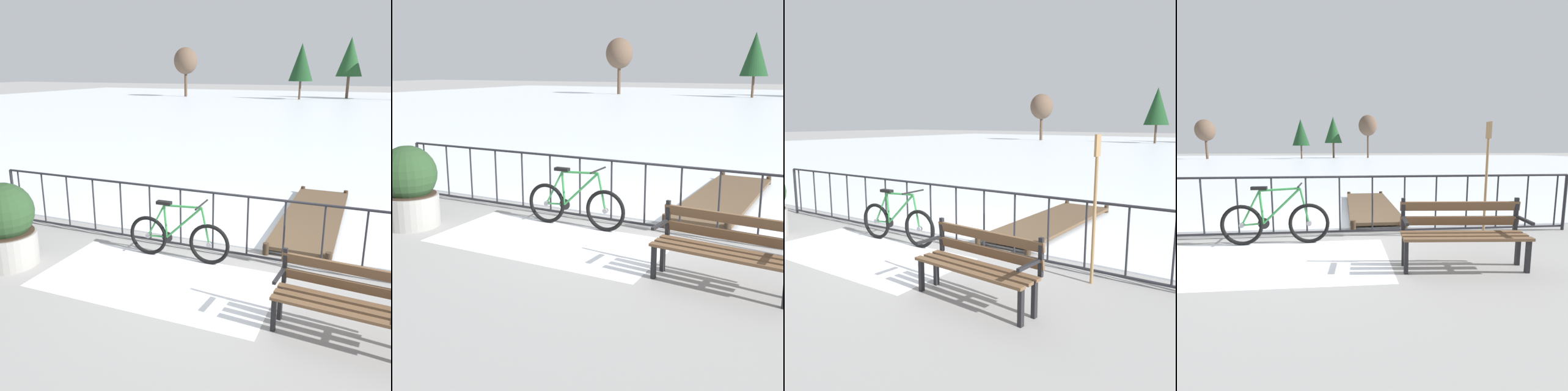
{
  "view_description": "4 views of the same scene",
  "coord_description": "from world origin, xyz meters",
  "views": [
    {
      "loc": [
        1.95,
        -6.16,
        2.93
      ],
      "look_at": [
        -0.66,
        0.16,
        0.92
      ],
      "focal_mm": 39.44,
      "sensor_mm": 36.0,
      "label": 1
    },
    {
      "loc": [
        3.12,
        -7.28,
        2.47
      ],
      "look_at": [
        -0.27,
        -0.85,
        0.67
      ],
      "focal_mm": 47.26,
      "sensor_mm": 36.0,
      "label": 2
    },
    {
      "loc": [
        4.67,
        -5.56,
        2.14
      ],
      "look_at": [
        0.81,
        -0.03,
        0.96
      ],
      "focal_mm": 38.96,
      "sensor_mm": 36.0,
      "label": 3
    },
    {
      "loc": [
        0.35,
        -5.41,
        1.55
      ],
      "look_at": [
        0.88,
        0.13,
        0.7
      ],
      "focal_mm": 28.67,
      "sensor_mm": 36.0,
      "label": 4
    }
  ],
  "objects": [
    {
      "name": "park_bench",
      "position": [
        1.89,
        -1.6,
        0.51
      ],
      "size": [
        1.63,
        0.6,
        0.89
      ],
      "color": "brown",
      "rests_on": "ground"
    },
    {
      "name": "snow_patch",
      "position": [
        -0.72,
        -1.2,
        0.0
      ],
      "size": [
        3.39,
        1.75,
        0.01
      ],
      "primitive_type": "cube",
      "color": "white",
      "rests_on": "ground"
    },
    {
      "name": "ground_plane",
      "position": [
        0.0,
        0.0,
        0.0
      ],
      "size": [
        160.0,
        160.0,
        0.0
      ],
      "primitive_type": "plane",
      "color": "gray"
    },
    {
      "name": "tree_far_west",
      "position": [
        -5.25,
        38.64,
        3.6
      ],
      "size": [
        2.35,
        2.35,
        5.41
      ],
      "color": "brown",
      "rests_on": "ground"
    },
    {
      "name": "bicycle_near_railing",
      "position": [
        -0.74,
        -0.4,
        0.37
      ],
      "size": [
        1.71,
        0.52,
        0.97
      ],
      "color": "black",
      "rests_on": "ground"
    },
    {
      "name": "wooden_dock",
      "position": [
        1.03,
        2.22,
        0.12
      ],
      "size": [
        1.1,
        3.93,
        0.2
      ],
      "color": "brown",
      "rests_on": "ground"
    },
    {
      "name": "planter_with_shrub",
      "position": [
        -3.11,
        -1.55,
        0.63
      ],
      "size": [
        0.9,
        0.9,
        1.3
      ],
      "color": "gray",
      "rests_on": "ground"
    },
    {
      "name": "tree_east_mid",
      "position": [
        -17.79,
        38.84,
        3.8
      ],
      "size": [
        2.57,
        2.57,
        5.25
      ],
      "color": "brown",
      "rests_on": "ground"
    },
    {
      "name": "railing_fence",
      "position": [
        0.0,
        0.0,
        0.56
      ],
      "size": [
        9.06,
        0.06,
        1.07
      ],
      "color": "#232328",
      "rests_on": "ground"
    }
  ]
}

